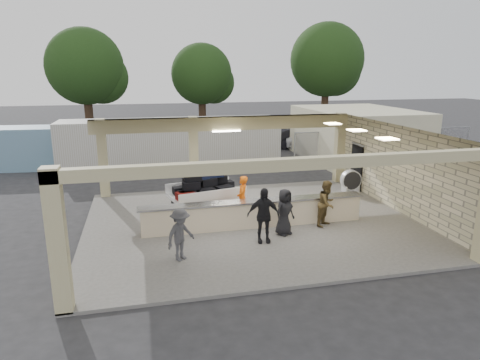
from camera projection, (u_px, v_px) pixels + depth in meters
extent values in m
plane|color=#272729|center=(251.00, 224.00, 15.96)|extent=(120.00, 120.00, 0.00)
cube|color=#625F5B|center=(251.00, 223.00, 15.94)|extent=(12.00, 10.00, 0.10)
cube|color=tan|center=(252.00, 131.00, 15.08)|extent=(12.00, 10.00, 0.02)
cube|color=beige|center=(398.00, 170.00, 16.84)|extent=(0.02, 10.00, 3.50)
cube|color=black|center=(357.00, 168.00, 19.99)|extent=(0.10, 0.95, 2.10)
cube|color=tan|center=(225.00, 123.00, 19.63)|extent=(12.00, 0.50, 0.60)
cube|color=tan|center=(301.00, 164.00, 10.54)|extent=(12.00, 0.30, 0.30)
cube|color=tan|center=(103.00, 159.00, 18.77)|extent=(0.40, 0.40, 3.50)
cube|color=tan|center=(194.00, 155.00, 19.65)|extent=(0.40, 0.40, 3.50)
cube|color=tan|center=(339.00, 148.00, 21.31)|extent=(0.40, 0.40, 3.50)
cube|color=tan|center=(58.00, 242.00, 9.70)|extent=(0.40, 0.40, 3.50)
cube|color=white|center=(226.00, 131.00, 19.48)|extent=(1.30, 0.12, 0.06)
cube|color=#FFEABF|center=(333.00, 124.00, 17.34)|extent=(0.55, 0.55, 0.04)
cube|color=#FFEABF|center=(357.00, 130.00, 15.45)|extent=(0.55, 0.55, 0.04)
cube|color=#FFEABF|center=(387.00, 139.00, 13.57)|extent=(0.55, 0.55, 0.04)
cube|color=beige|center=(255.00, 214.00, 15.35)|extent=(8.00, 0.50, 0.90)
cube|color=#B7B7BC|center=(255.00, 201.00, 15.22)|extent=(8.20, 0.58, 0.06)
cube|color=white|center=(206.00, 195.00, 16.99)|extent=(3.10, 2.27, 0.13)
cylinder|color=black|center=(184.00, 214.00, 16.09)|extent=(0.23, 0.47, 0.45)
cylinder|color=black|center=(174.00, 205.00, 17.15)|extent=(0.23, 0.47, 0.45)
cylinder|color=black|center=(238.00, 206.00, 17.05)|extent=(0.23, 0.47, 0.45)
cylinder|color=black|center=(225.00, 198.00, 18.11)|extent=(0.23, 0.47, 0.45)
cube|color=white|center=(198.00, 184.00, 17.66)|extent=(2.73, 0.69, 0.34)
cube|color=white|center=(214.00, 195.00, 16.20)|extent=(2.73, 0.69, 0.34)
cube|color=black|center=(187.00, 195.00, 16.26)|extent=(0.73, 0.56, 0.29)
cube|color=black|center=(206.00, 192.00, 16.60)|extent=(0.73, 0.56, 0.29)
cube|color=black|center=(224.00, 190.00, 16.93)|extent=(0.73, 0.56, 0.29)
cube|color=black|center=(181.00, 190.00, 16.84)|extent=(0.73, 0.56, 0.29)
cube|color=black|center=(200.00, 188.00, 17.18)|extent=(0.73, 0.56, 0.29)
cube|color=black|center=(218.00, 186.00, 17.51)|extent=(0.73, 0.56, 0.29)
cube|color=black|center=(191.00, 186.00, 16.38)|extent=(0.73, 0.56, 0.29)
cube|color=black|center=(208.00, 182.00, 16.91)|extent=(0.73, 0.56, 0.29)
cube|color=black|center=(219.00, 179.00, 17.34)|extent=(0.73, 0.56, 0.29)
cube|color=black|center=(192.00, 182.00, 16.96)|extent=(0.73, 0.56, 0.29)
cube|color=black|center=(200.00, 175.00, 16.69)|extent=(0.73, 0.56, 0.29)
cube|color=black|center=(215.00, 173.00, 17.07)|extent=(0.73, 0.56, 0.29)
cube|color=#590F0C|center=(185.00, 196.00, 16.11)|extent=(0.73, 0.56, 0.29)
cube|color=black|center=(225.00, 185.00, 17.66)|extent=(0.73, 0.56, 0.29)
cube|color=black|center=(201.00, 180.00, 17.25)|extent=(0.73, 0.56, 0.29)
cube|color=black|center=(193.00, 177.00, 16.45)|extent=(0.73, 0.56, 0.29)
cylinder|color=white|center=(351.00, 180.00, 19.69)|extent=(0.95, 0.37, 0.93)
cylinder|color=black|center=(351.00, 180.00, 19.69)|extent=(0.85, 0.41, 0.83)
cube|color=white|center=(344.00, 189.00, 19.72)|extent=(0.06, 0.52, 0.31)
cube|color=white|center=(356.00, 188.00, 19.86)|extent=(0.06, 0.52, 0.31)
imported|color=#E65B0C|center=(242.00, 198.00, 15.94)|extent=(0.52, 0.69, 1.69)
imported|color=brown|center=(327.00, 203.00, 15.34)|extent=(0.86, 0.79, 1.68)
imported|color=black|center=(263.00, 215.00, 13.85)|extent=(1.11, 0.49, 1.84)
imported|color=#4A494E|center=(181.00, 235.00, 12.57)|extent=(1.02, 0.92, 1.58)
imported|color=black|center=(284.00, 212.00, 14.53)|extent=(0.85, 0.66, 1.61)
imported|color=silver|center=(318.00, 141.00, 30.66)|extent=(4.93, 3.72, 1.27)
imported|color=silver|center=(372.00, 139.00, 30.99)|extent=(4.68, 2.57, 1.40)
imported|color=black|center=(300.00, 137.00, 31.51)|extent=(4.67, 1.81, 1.54)
cube|color=silver|center=(172.00, 143.00, 25.42)|extent=(12.85, 2.88, 2.77)
cube|color=#698DA9|center=(27.00, 148.00, 24.72)|extent=(9.37, 2.94, 2.40)
cylinder|color=gray|center=(294.00, 150.00, 25.29)|extent=(0.06, 0.06, 2.00)
cylinder|color=gray|center=(326.00, 148.00, 25.73)|extent=(0.06, 0.06, 2.00)
cylinder|color=gray|center=(356.00, 147.00, 26.17)|extent=(0.06, 0.06, 2.00)
cylinder|color=gray|center=(385.00, 146.00, 26.62)|extent=(0.06, 0.06, 2.00)
cylinder|color=gray|center=(414.00, 144.00, 27.06)|extent=(0.06, 0.06, 2.00)
cylinder|color=gray|center=(441.00, 143.00, 27.50)|extent=(0.06, 0.06, 2.00)
cylinder|color=gray|center=(468.00, 142.00, 27.94)|extent=(0.06, 0.06, 2.00)
cube|color=gray|center=(385.00, 146.00, 26.62)|extent=(12.00, 0.02, 2.00)
cylinder|color=gray|center=(387.00, 130.00, 26.37)|extent=(12.00, 0.05, 0.05)
cylinder|color=#382619|center=(89.00, 110.00, 36.25)|extent=(0.70, 0.70, 4.50)
sphere|color=black|center=(85.00, 66.00, 35.34)|extent=(6.30, 6.30, 6.30)
sphere|color=black|center=(101.00, 77.00, 36.40)|extent=(4.50, 4.50, 4.50)
cylinder|color=#382619|center=(202.00, 109.00, 40.40)|extent=(0.70, 0.70, 4.00)
sphere|color=black|center=(202.00, 74.00, 39.60)|extent=(5.60, 5.60, 5.60)
sphere|color=black|center=(213.00, 82.00, 40.63)|extent=(4.00, 4.00, 4.00)
cylinder|color=#382619|center=(325.00, 102.00, 41.98)|extent=(0.70, 0.70, 5.00)
sphere|color=black|center=(327.00, 60.00, 40.98)|extent=(7.00, 7.00, 7.00)
sphere|color=black|center=(335.00, 70.00, 42.06)|extent=(5.00, 5.00, 5.00)
cube|color=beige|center=(356.00, 135.00, 27.08)|extent=(6.00, 8.00, 3.20)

